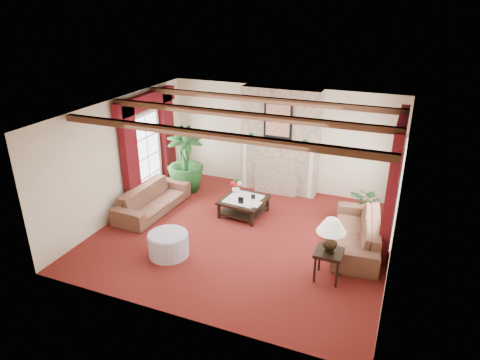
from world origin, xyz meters
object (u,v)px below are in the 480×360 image
at_px(coffee_table, 244,207).
at_px(ottoman, 168,244).
at_px(sofa_left, 152,195).
at_px(sofa_right, 357,227).
at_px(potted_palm, 186,173).
at_px(side_table, 328,265).

distance_m(coffee_table, ottoman, 2.28).
xyz_separation_m(sofa_left, ottoman, (1.32, -1.49, -0.18)).
relative_size(sofa_right, potted_palm, 1.21).
xyz_separation_m(side_table, ottoman, (-3.06, -0.41, -0.06)).
distance_m(potted_palm, ottoman, 3.12).
bearing_deg(potted_palm, side_table, -30.18).
bearing_deg(potted_palm, ottoman, -67.60).
height_order(sofa_left, coffee_table, sofa_left).
height_order(sofa_right, potted_palm, potted_palm).
relative_size(sofa_left, ottoman, 2.70).
relative_size(sofa_right, side_table, 4.01).
bearing_deg(potted_palm, sofa_left, -95.61).
height_order(side_table, ottoman, side_table).
bearing_deg(side_table, potted_palm, 149.82).
bearing_deg(ottoman, side_table, 7.60).
bearing_deg(sofa_left, sofa_right, -84.47).
relative_size(potted_palm, side_table, 3.32).
distance_m(sofa_right, ottoman, 3.79).
distance_m(sofa_left, potted_palm, 1.39).
xyz_separation_m(coffee_table, side_table, (2.33, -1.75, 0.09)).
xyz_separation_m(sofa_right, ottoman, (-3.37, -1.72, -0.21)).
distance_m(sofa_right, side_table, 1.36).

